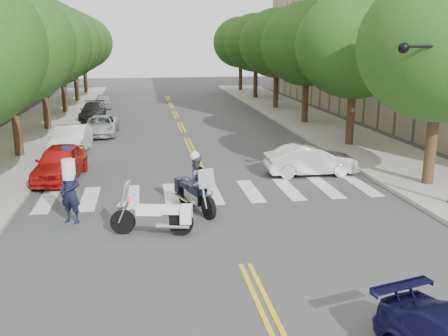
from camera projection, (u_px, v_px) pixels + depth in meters
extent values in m
plane|color=#38383A|center=(245.00, 264.00, 13.27)|extent=(140.00, 140.00, 0.00)
cube|color=#9E9991|center=(37.00, 130.00, 32.83)|extent=(5.00, 60.00, 0.15)
cube|color=#9E9991|center=(314.00, 122.00, 35.76)|extent=(5.00, 60.00, 0.15)
cylinder|color=#382316|center=(17.00, 125.00, 24.89)|extent=(0.44, 0.44, 3.32)
ellipsoid|color=#214E16|center=(8.00, 45.00, 23.92)|extent=(6.40, 6.40, 5.76)
cylinder|color=#382316|center=(46.00, 105.00, 32.54)|extent=(0.44, 0.44, 3.32)
ellipsoid|color=#214E16|center=(41.00, 44.00, 31.57)|extent=(6.40, 6.40, 5.76)
cylinder|color=#382316|center=(64.00, 93.00, 40.19)|extent=(0.44, 0.44, 3.32)
ellipsoid|color=#214E16|center=(60.00, 43.00, 39.23)|extent=(6.40, 6.40, 5.76)
cylinder|color=#382316|center=(77.00, 85.00, 47.84)|extent=(0.44, 0.44, 3.32)
ellipsoid|color=#214E16|center=(73.00, 43.00, 46.88)|extent=(6.40, 6.40, 5.76)
cylinder|color=#382316|center=(85.00, 79.00, 55.50)|extent=(0.44, 0.44, 3.32)
ellipsoid|color=#214E16|center=(83.00, 43.00, 54.53)|extent=(6.40, 6.40, 5.76)
cylinder|color=#382316|center=(431.00, 147.00, 19.95)|extent=(0.44, 0.44, 3.32)
ellipsoid|color=#214E16|center=(441.00, 46.00, 18.98)|extent=(6.40, 6.40, 5.76)
cylinder|color=#382316|center=(351.00, 117.00, 27.60)|extent=(0.44, 0.44, 3.32)
ellipsoid|color=#214E16|center=(355.00, 45.00, 26.64)|extent=(6.40, 6.40, 5.76)
cylinder|color=#382316|center=(305.00, 100.00, 35.25)|extent=(0.44, 0.44, 3.32)
ellipsoid|color=#214E16|center=(307.00, 44.00, 34.29)|extent=(6.40, 6.40, 5.76)
cylinder|color=#382316|center=(276.00, 90.00, 42.91)|extent=(0.44, 0.44, 3.32)
ellipsoid|color=#214E16|center=(277.00, 43.00, 41.94)|extent=(6.40, 6.40, 5.76)
cylinder|color=#382316|center=(256.00, 82.00, 50.56)|extent=(0.44, 0.44, 3.32)
ellipsoid|color=#214E16|center=(256.00, 43.00, 49.59)|extent=(6.40, 6.40, 5.76)
cylinder|color=#382316|center=(240.00, 77.00, 58.21)|extent=(0.44, 0.44, 3.32)
ellipsoid|color=#214E16|center=(241.00, 42.00, 57.24)|extent=(6.40, 6.40, 5.76)
cylinder|color=black|center=(435.00, 46.00, 16.31)|extent=(2.40, 0.10, 0.10)
sphere|color=black|center=(404.00, 48.00, 16.15)|extent=(0.36, 0.36, 0.36)
cylinder|color=black|center=(209.00, 208.00, 16.53)|extent=(0.43, 0.79, 0.78)
cylinder|color=black|center=(185.00, 194.00, 18.07)|extent=(0.47, 0.80, 0.78)
cube|color=silver|center=(195.00, 197.00, 17.32)|extent=(0.71, 1.09, 0.37)
cube|color=black|center=(197.00, 190.00, 17.15)|extent=(0.67, 0.90, 0.25)
cube|color=black|center=(189.00, 185.00, 17.67)|extent=(0.65, 0.75, 0.18)
cube|color=black|center=(182.00, 185.00, 18.14)|extent=(0.59, 0.50, 0.52)
cube|color=#8C99A5|center=(206.00, 178.00, 16.41)|extent=(0.60, 0.37, 0.63)
cube|color=red|center=(207.00, 182.00, 16.69)|extent=(0.15, 0.15, 0.09)
cube|color=#0C26E5|center=(200.00, 184.00, 16.56)|extent=(0.15, 0.15, 0.09)
imported|color=#474C56|center=(195.00, 180.00, 17.17)|extent=(1.06, 0.95, 1.81)
sphere|color=silver|center=(195.00, 156.00, 16.96)|extent=(0.34, 0.34, 0.34)
cylinder|color=black|center=(123.00, 222.00, 15.28)|extent=(0.78, 0.31, 0.76)
cylinder|color=black|center=(181.00, 223.00, 15.20)|extent=(0.79, 0.36, 0.76)
cube|color=silver|center=(153.00, 219.00, 15.21)|extent=(1.06, 0.56, 0.36)
cube|color=white|center=(149.00, 210.00, 15.14)|extent=(0.85, 0.56, 0.25)
cube|color=white|center=(170.00, 210.00, 15.11)|extent=(0.70, 0.57, 0.18)
cube|color=white|center=(186.00, 214.00, 15.12)|extent=(0.43, 0.55, 0.51)
cube|color=#8C99A5|center=(126.00, 192.00, 15.04)|extent=(0.29, 0.59, 0.61)
cube|color=red|center=(131.00, 200.00, 14.95)|extent=(0.13, 0.13, 0.09)
cube|color=#0C26E5|center=(133.00, 197.00, 15.21)|extent=(0.13, 0.13, 0.09)
imported|color=black|center=(70.00, 193.00, 16.08)|extent=(0.89, 0.79, 2.04)
imported|color=white|center=(311.00, 160.00, 21.96)|extent=(4.04, 1.44, 1.33)
imported|color=red|center=(60.00, 162.00, 21.23)|extent=(2.09, 4.47, 1.48)
imported|color=white|center=(71.00, 140.00, 25.99)|extent=(1.79, 4.53, 1.47)
imported|color=#B6B9BF|center=(101.00, 126.00, 31.30)|extent=(2.08, 4.35, 1.20)
imported|color=black|center=(93.00, 111.00, 37.40)|extent=(1.79, 4.33, 1.25)
imported|color=#96979B|center=(103.00, 101.00, 44.04)|extent=(1.66, 3.61, 1.20)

